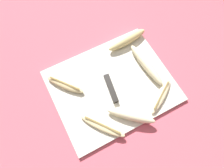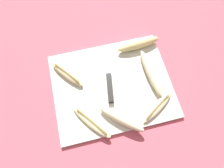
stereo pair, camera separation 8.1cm
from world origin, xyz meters
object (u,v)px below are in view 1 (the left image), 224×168
Objects in this scene: banana_mellow_near at (65,85)px; banana_soft_right at (103,126)px; banana_golden_short at (127,40)px; knife at (109,84)px; banana_bright_far at (132,115)px; banana_pale_long at (146,65)px; banana_cream_curved at (161,96)px.

banana_soft_right is (0.05, -0.20, -0.00)m from banana_mellow_near.
banana_soft_right is at bearing -133.04° from banana_golden_short.
banana_golden_short reaches higher than knife.
knife is 1.56× the size of banana_bright_far.
banana_pale_long is at bearing -86.20° from banana_golden_short.
knife is 0.19m from banana_cream_curved.
banana_mellow_near is at bearing 125.76° from banana_bright_far.
knife is 0.16m from banana_soft_right.
banana_bright_far is at bearing -54.24° from banana_mellow_near.
banana_bright_far is (0.16, -0.22, 0.01)m from banana_mellow_near.
banana_golden_short is (0.15, 0.14, 0.01)m from knife.
banana_bright_far reaches higher than banana_cream_curved.
banana_golden_short reaches higher than banana_cream_curved.
banana_mellow_near is 0.35m from banana_cream_curved.
banana_pale_long is at bearing -13.20° from banana_mellow_near.
banana_mellow_near is 0.31m from banana_pale_long.
banana_soft_right is 0.29m from banana_pale_long.
knife is 1.31× the size of banana_golden_short.
banana_cream_curved is 0.82× the size of banana_golden_short.
banana_pale_long reaches higher than banana_bright_far.
banana_pale_long is 0.13m from banana_golden_short.
banana_mellow_near reaches higher than banana_cream_curved.
banana_mellow_near is 0.79× the size of banana_golden_short.
banana_mellow_near is 0.94× the size of banana_bright_far.
banana_soft_right is (-0.09, -0.13, 0.00)m from knife.
banana_bright_far reaches higher than banana_mellow_near.
banana_soft_right is at bearing 179.28° from banana_cream_curved.
banana_pale_long is 1.41× the size of banana_cream_curved.
banana_pale_long reaches higher than knife.
banana_golden_short is (0.14, 0.28, 0.00)m from banana_bright_far.
banana_bright_far reaches higher than knife.
knife is at bearing -138.20° from banana_golden_short.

